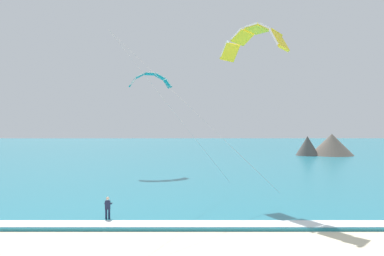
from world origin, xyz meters
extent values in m
cube|color=teal|center=(0.00, 71.04, 0.10)|extent=(200.00, 120.00, 0.20)
cube|color=white|center=(0.00, 12.04, 0.22)|extent=(200.00, 1.65, 0.04)
ellipsoid|color=yellow|center=(-3.95, 13.44, 0.03)|extent=(0.49, 1.41, 0.05)
cube|color=black|center=(-3.95, 13.69, 0.07)|extent=(0.16, 0.07, 0.04)
cube|color=black|center=(-3.95, 13.19, 0.07)|extent=(0.16, 0.07, 0.04)
cylinder|color=#191E38|center=(-4.05, 13.44, 0.42)|extent=(0.14, 0.14, 0.84)
cylinder|color=#191E38|center=(-3.85, 13.45, 0.42)|extent=(0.14, 0.14, 0.84)
cube|color=#191E38|center=(-3.95, 13.44, 1.14)|extent=(0.35, 0.21, 0.60)
sphere|color=beige|center=(-3.95, 13.44, 1.58)|extent=(0.22, 0.22, 0.22)
cylinder|color=#191E38|center=(-4.13, 13.60, 1.19)|extent=(0.11, 0.51, 0.22)
cylinder|color=#191E38|center=(-3.77, 13.61, 1.19)|extent=(0.11, 0.51, 0.22)
cylinder|color=black|center=(-3.96, 13.82, 1.19)|extent=(0.55, 0.05, 0.04)
cube|color=#3F3F42|center=(-3.95, 13.56, 0.92)|extent=(0.12, 0.08, 0.10)
cube|color=yellow|center=(8.59, 17.86, 13.03)|extent=(1.61, 1.90, 1.71)
cube|color=white|center=(8.10, 17.55, 13.26)|extent=(0.75, 1.00, 1.43)
cube|color=yellow|center=(8.11, 19.18, 14.18)|extent=(1.93, 2.17, 1.29)
cube|color=white|center=(7.63, 18.86, 14.41)|extent=(1.01, 1.36, 0.92)
cube|color=yellow|center=(7.25, 20.72, 14.60)|extent=(2.08, 2.16, 0.58)
cube|color=white|center=(6.77, 20.40, 14.82)|extent=(1.08, 1.48, 0.21)
cube|color=yellow|center=(6.20, 22.13, 14.18)|extent=(2.02, 1.94, 1.29)
cube|color=white|center=(5.71, 21.82, 14.41)|extent=(0.97, 1.36, 0.92)
cube|color=yellow|center=(5.18, 23.10, 13.03)|extent=(1.85, 1.45, 1.71)
cube|color=white|center=(4.70, 22.78, 13.26)|extent=(0.73, 0.97, 1.43)
cylinder|color=#B2B2B7|center=(2.33, 15.84, 7.11)|extent=(12.54, 4.06, 11.84)
cylinder|color=#B2B2B7|center=(0.62, 18.46, 7.11)|extent=(9.14, 9.30, 11.84)
cube|color=teal|center=(-1.49, 40.08, 11.68)|extent=(1.30, 1.26, 1.23)
cube|color=white|center=(-1.32, 39.65, 11.79)|extent=(0.81, 0.46, 1.08)
cube|color=teal|center=(-2.51, 39.82, 12.58)|extent=(1.57, 1.41, 0.87)
cube|color=white|center=(-2.34, 39.39, 12.70)|extent=(1.12, 0.59, 0.69)
cube|color=teal|center=(-3.77, 39.37, 12.91)|extent=(1.59, 1.46, 0.31)
cube|color=white|center=(-3.60, 38.94, 13.02)|extent=(1.20, 0.62, 0.14)
cube|color=teal|center=(-5.01, 38.83, 12.58)|extent=(1.46, 1.42, 0.87)
cube|color=white|center=(-4.84, 38.40, 12.70)|extent=(1.11, 0.56, 0.69)
cube|color=teal|center=(-5.92, 38.32, 11.68)|extent=(1.09, 1.31, 1.23)
cube|color=white|center=(-5.75, 37.89, 11.79)|extent=(0.79, 0.44, 1.08)
cone|color=#665B51|center=(28.13, 62.43, 2.11)|extent=(8.47, 8.47, 4.23)
cone|color=#56514C|center=(23.36, 61.82, 1.91)|extent=(4.54, 4.54, 3.83)
camera|label=1|loc=(1.75, -13.73, 6.90)|focal=37.86mm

